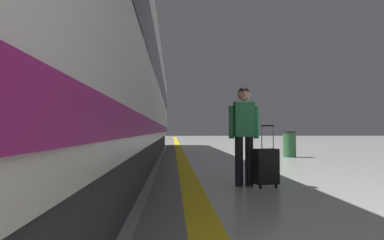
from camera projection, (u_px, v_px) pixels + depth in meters
The scene contains 6 objects.
safety_line_strip at pixel (184, 164), 9.48m from camera, with size 0.36×80.00×0.01m, color yellow.
tactile_edge_band at pixel (172, 164), 9.46m from camera, with size 0.64×80.00×0.01m, color slate.
high_speed_train at pixel (97, 65), 8.08m from camera, with size 2.94×29.65×4.97m.
passenger_near at pixel (244, 128), 5.75m from camera, with size 0.52×0.22×1.68m.
suitcase_near at pixel (266, 166), 5.54m from camera, with size 0.42×0.31×1.03m.
waste_bin at pixel (290, 144), 11.89m from camera, with size 0.46×0.46×0.91m.
Camera 1 is at (-1.28, 0.49, 0.94)m, focal length 31.63 mm.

